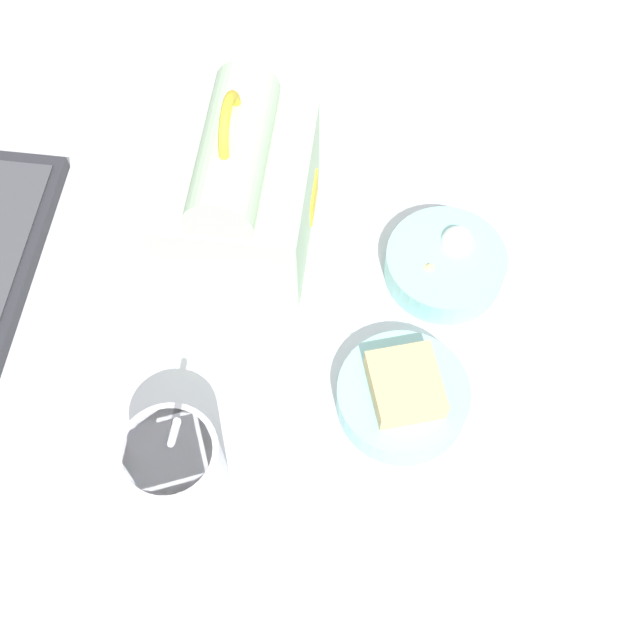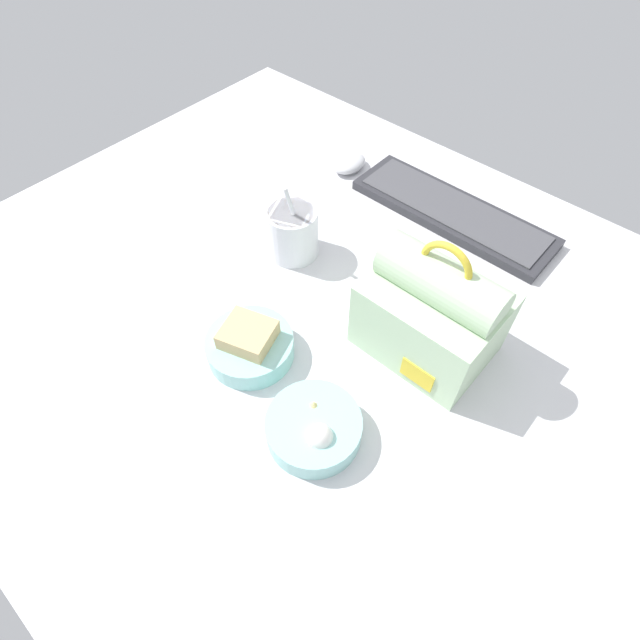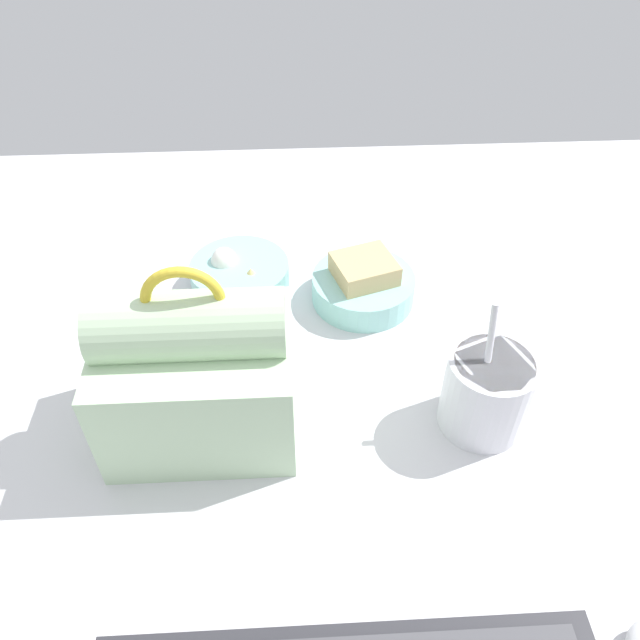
# 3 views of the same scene
# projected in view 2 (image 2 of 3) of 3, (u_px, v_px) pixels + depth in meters

# --- Properties ---
(desk_surface) EXTENTS (1.40, 1.10, 0.02)m
(desk_surface) POSITION_uv_depth(u_px,v_px,m) (330.00, 326.00, 0.83)
(desk_surface) COLOR silver
(desk_surface) RESTS_ON ground
(keyboard) EXTENTS (0.40, 0.13, 0.02)m
(keyboard) POSITION_uv_depth(u_px,v_px,m) (453.00, 212.00, 0.97)
(keyboard) COLOR #2D2D33
(keyboard) RESTS_ON desk_surface
(lunch_bag) EXTENTS (0.19, 0.15, 0.22)m
(lunch_bag) POSITION_uv_depth(u_px,v_px,m) (433.00, 312.00, 0.73)
(lunch_bag) COLOR #B7D6AD
(lunch_bag) RESTS_ON desk_surface
(soup_cup) EXTENTS (0.09, 0.09, 0.16)m
(soup_cup) POSITION_uv_depth(u_px,v_px,m) (292.00, 231.00, 0.88)
(soup_cup) COLOR silver
(soup_cup) RESTS_ON desk_surface
(bento_bowl_sandwich) EXTENTS (0.13, 0.13, 0.06)m
(bento_bowl_sandwich) POSITION_uv_depth(u_px,v_px,m) (250.00, 345.00, 0.76)
(bento_bowl_sandwich) COLOR #93D1CC
(bento_bowl_sandwich) RESTS_ON desk_surface
(bento_bowl_snacks) EXTENTS (0.13, 0.13, 0.06)m
(bento_bowl_snacks) POSITION_uv_depth(u_px,v_px,m) (314.00, 427.00, 0.68)
(bento_bowl_snacks) COLOR #93D1CC
(bento_bowl_snacks) RESTS_ON desk_surface
(computer_mouse) EXTENTS (0.06, 0.08, 0.03)m
(computer_mouse) POSITION_uv_depth(u_px,v_px,m) (349.00, 163.00, 1.06)
(computer_mouse) COLOR silver
(computer_mouse) RESTS_ON desk_surface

